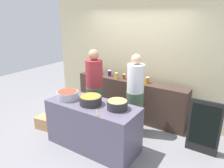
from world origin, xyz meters
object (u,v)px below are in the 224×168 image
object	(u,v)px
preserve_jar_7	(147,80)
cook_with_tongs	(95,93)
preserve_jar_1	(101,72)
wooden_spoon	(97,113)
bread_crate	(46,122)
preserve_jar_4	(124,76)
cooking_pot_center	(91,100)
preserve_jar_2	(110,73)
preserve_jar_3	(116,76)
cook_in_cap	(135,99)
preserve_jar_6	(137,80)
cooking_pot_left	(68,95)
preserve_jar_5	(132,77)
cooking_pot_right	(117,105)
chalkboard_sign	(204,127)
preserve_jar_0	(96,71)

from	to	relation	value
preserve_jar_7	cook_with_tongs	bearing A→B (deg)	-137.51
preserve_jar_1	wooden_spoon	size ratio (longest dim) A/B	0.46
preserve_jar_1	bread_crate	xyz separation A→B (m)	(-0.43, -1.46, -0.86)
preserve_jar_4	cooking_pot_center	bearing A→B (deg)	-84.36
preserve_jar_2	preserve_jar_7	xyz separation A→B (m)	(1.00, -0.03, -0.00)
preserve_jar_3	cook_with_tongs	bearing A→B (deg)	-98.18
bread_crate	cook_in_cap	bearing A→B (deg)	27.28
preserve_jar_6	bread_crate	world-z (taller)	preserve_jar_6
preserve_jar_6	preserve_jar_4	bearing A→B (deg)	172.39
cooking_pot_left	preserve_jar_1	bearing A→B (deg)	102.04
preserve_jar_5	preserve_jar_2	bearing A→B (deg)	178.13
preserve_jar_1	cooking_pot_left	world-z (taller)	preserve_jar_1
bread_crate	wooden_spoon	bearing A→B (deg)	-7.91
preserve_jar_6	cooking_pot_left	distance (m)	1.60
preserve_jar_5	wooden_spoon	xyz separation A→B (m)	(0.25, -1.66, -0.14)
preserve_jar_4	preserve_jar_7	bearing A→B (deg)	1.05
cooking_pot_right	wooden_spoon	xyz separation A→B (m)	(-0.19, -0.32, -0.06)
preserve_jar_5	preserve_jar_6	bearing A→B (deg)	-21.26
cooking_pot_right	chalkboard_sign	xyz separation A→B (m)	(1.27, 0.82, -0.43)
cook_with_tongs	preserve_jar_1	bearing A→B (deg)	117.49
preserve_jar_0	wooden_spoon	size ratio (longest dim) A/B	0.60
cook_with_tongs	preserve_jar_0	bearing A→B (deg)	124.73
preserve_jar_6	cook_with_tongs	world-z (taller)	cook_with_tongs
preserve_jar_1	preserve_jar_0	bearing A→B (deg)	-178.73
cook_in_cap	preserve_jar_0	bearing A→B (deg)	157.34
preserve_jar_3	cooking_pot_left	world-z (taller)	preserve_jar_3
cooking_pot_left	preserve_jar_3	bearing A→B (deg)	81.82
wooden_spoon	chalkboard_sign	bearing A→B (deg)	37.90
cook_in_cap	cooking_pot_center	bearing A→B (deg)	-116.56
cooking_pot_center	cook_in_cap	distance (m)	0.99
preserve_jar_5	preserve_jar_6	world-z (taller)	preserve_jar_5
preserve_jar_2	cook_in_cap	world-z (taller)	cook_in_cap
preserve_jar_6	cooking_pot_center	size ratio (longest dim) A/B	0.29
preserve_jar_6	cooking_pot_left	size ratio (longest dim) A/B	0.29
preserve_jar_4	preserve_jar_5	world-z (taller)	preserve_jar_5
cooking_pot_right	cook_in_cap	bearing A→B (deg)	94.16
preserve_jar_5	preserve_jar_0	bearing A→B (deg)	179.08
preserve_jar_0	wooden_spoon	distance (m)	2.11
cooking_pot_left	cook_in_cap	bearing A→B (deg)	43.92
preserve_jar_1	preserve_jar_4	world-z (taller)	preserve_jar_4
preserve_jar_6	cook_in_cap	size ratio (longest dim) A/B	0.07
preserve_jar_3	chalkboard_sign	world-z (taller)	preserve_jar_3
preserve_jar_2	cooking_pot_left	distance (m)	1.50
cook_in_cap	bread_crate	bearing A→B (deg)	-152.72
cooking_pot_left	cook_with_tongs	bearing A→B (deg)	81.81
cook_with_tongs	preserve_jar_6	bearing A→B (deg)	48.24
preserve_jar_3	preserve_jar_7	distance (m)	0.75
wooden_spoon	bread_crate	xyz separation A→B (m)	(-1.56, 0.22, -0.74)
chalkboard_sign	preserve_jar_7	bearing A→B (deg)	158.42
preserve_jar_4	preserve_jar_6	world-z (taller)	preserve_jar_4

